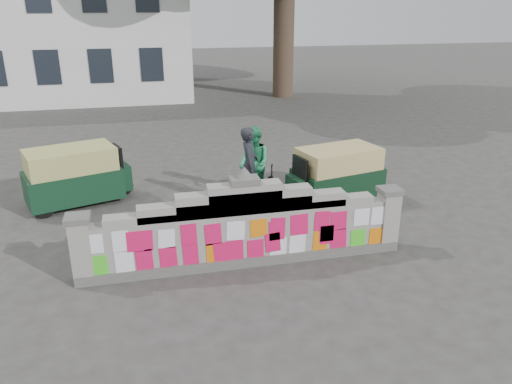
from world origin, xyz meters
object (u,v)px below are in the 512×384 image
cyclist_bike (250,188)px  rickshaw_right (336,174)px  pedestrian (254,163)px  cyclist_rider (250,174)px  rickshaw_left (75,175)px

cyclist_bike → rickshaw_right: 2.26m
pedestrian → cyclist_rider: bearing=-36.5°
cyclist_bike → pedestrian: bearing=-5.4°
cyclist_rider → rickshaw_right: 2.26m
rickshaw_left → rickshaw_right: size_ratio=1.04×
rickshaw_left → rickshaw_right: rickshaw_left is taller
cyclist_bike → cyclist_rider: cyclist_rider is taller
cyclist_rider → pedestrian: 0.80m
cyclist_rider → pedestrian: bearing=-5.4°
pedestrian → rickshaw_left: (-4.50, 0.58, -0.18)m
cyclist_bike → rickshaw_left: 4.42m
cyclist_bike → cyclist_rider: size_ratio=1.12×
pedestrian → cyclist_bike: bearing=-36.5°
cyclist_rider → pedestrian: size_ratio=0.97×
cyclist_bike → cyclist_rider: (0.00, 0.00, 0.37)m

